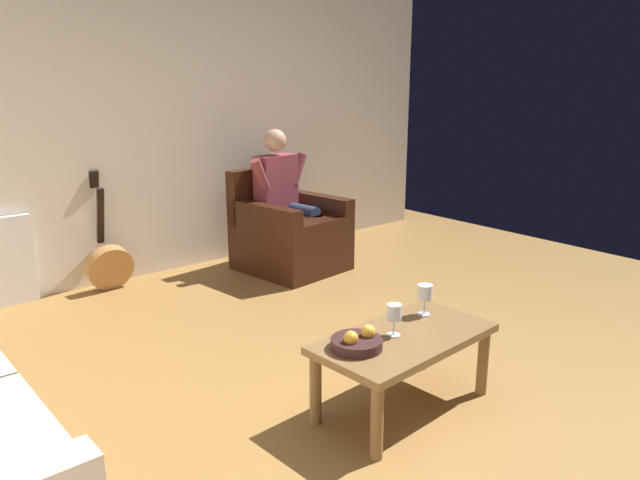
# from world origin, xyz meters

# --- Properties ---
(ground_plane) EXTENTS (7.11, 7.11, 0.00)m
(ground_plane) POSITION_xyz_m (0.00, 0.00, 0.00)
(ground_plane) COLOR olive
(wall_back) EXTENTS (6.17, 0.06, 2.55)m
(wall_back) POSITION_xyz_m (0.00, -2.99, 1.27)
(wall_back) COLOR beige
(wall_back) RESTS_ON ground
(armchair) EXTENTS (0.86, 0.92, 0.88)m
(armchair) POSITION_xyz_m (-0.86, -2.32, 0.32)
(armchair) COLOR #33180C
(armchair) RESTS_ON ground
(person_seated) EXTENTS (0.65, 0.57, 1.23)m
(person_seated) POSITION_xyz_m (-0.86, -2.36, 0.66)
(person_seated) COLOR brown
(person_seated) RESTS_ON ground
(coffee_table) EXTENTS (0.98, 0.56, 0.41)m
(coffee_table) POSITION_xyz_m (0.11, -0.02, 0.34)
(coffee_table) COLOR brown
(coffee_table) RESTS_ON ground
(guitar) EXTENTS (0.37, 0.29, 0.96)m
(guitar) POSITION_xyz_m (0.59, -2.79, 0.22)
(guitar) COLOR #B57A41
(guitar) RESTS_ON ground
(wine_glass_near) EXTENTS (0.08, 0.08, 0.17)m
(wine_glass_near) POSITION_xyz_m (-0.17, -0.14, 0.53)
(wine_glass_near) COLOR silver
(wine_glass_near) RESTS_ON coffee_table
(wine_glass_far) EXTENTS (0.08, 0.08, 0.17)m
(wine_glass_far) POSITION_xyz_m (0.16, -0.05, 0.52)
(wine_glass_far) COLOR silver
(wine_glass_far) RESTS_ON coffee_table
(fruit_bowl) EXTENTS (0.25, 0.25, 0.11)m
(fruit_bowl) POSITION_xyz_m (0.41, -0.06, 0.44)
(fruit_bowl) COLOR #361D1D
(fruit_bowl) RESTS_ON coffee_table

